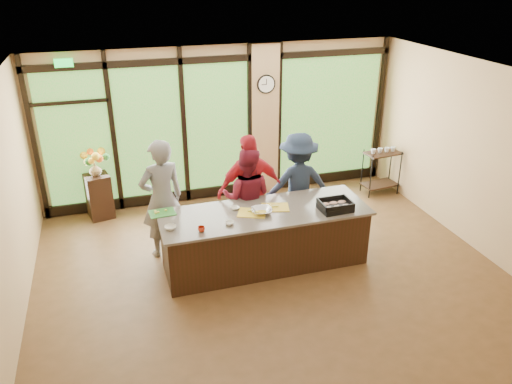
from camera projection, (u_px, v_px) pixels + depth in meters
floor at (270, 273)px, 7.70m from camera, size 7.00×7.00×0.00m
ceiling at (273, 78)px, 6.44m from camera, size 7.00×7.00×0.00m
back_wall at (222, 124)px, 9.67m from camera, size 7.00×0.00×7.00m
left_wall at (3, 218)px, 6.14m from camera, size 0.00×6.00×6.00m
right_wall at (478, 158)px, 8.00m from camera, size 0.00×6.00×6.00m
window_wall at (231, 129)px, 9.72m from camera, size 6.90×0.12×3.00m
island_base at (265, 239)px, 7.77m from camera, size 3.10×1.00×0.88m
countertop at (265, 212)px, 7.58m from camera, size 3.20×1.10×0.04m
wall_clock at (266, 84)px, 9.47m from camera, size 0.36×0.04×0.36m
cook_left at (162, 199)px, 7.82m from camera, size 0.81×0.63×1.96m
cook_midleft at (247, 198)px, 8.16m from camera, size 1.02×0.92×1.70m
cook_midright at (250, 190)px, 8.20m from camera, size 1.14×0.53×1.90m
cook_right at (298, 184)px, 8.52m from camera, size 1.21×0.74×1.81m
roasting_pan at (335, 207)px, 7.59m from camera, size 0.49×0.39×0.08m
mixing_bowl at (262, 211)px, 7.49m from camera, size 0.33×0.33×0.08m
cutting_board_left at (162, 213)px, 7.51m from camera, size 0.40×0.31×0.01m
cutting_board_center at (252, 213)px, 7.50m from camera, size 0.51×0.46×0.01m
cutting_board_right at (275, 207)px, 7.68m from camera, size 0.47×0.40×0.01m
prep_bowl_near at (170, 228)px, 7.05m from camera, size 0.16×0.16×0.05m
prep_bowl_mid at (230, 223)px, 7.18m from camera, size 0.17×0.17×0.04m
prep_bowl_far at (235, 208)px, 7.63m from camera, size 0.16×0.16×0.03m
red_ramekin at (201, 229)px, 6.98m from camera, size 0.12×0.12×0.08m
flower_stand at (99, 196)px, 9.22m from camera, size 0.50×0.50×0.84m
flower_vase at (95, 169)px, 8.99m from camera, size 0.27×0.27×0.24m
bar_cart at (381, 166)px, 10.14m from camera, size 0.76×0.49×0.98m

